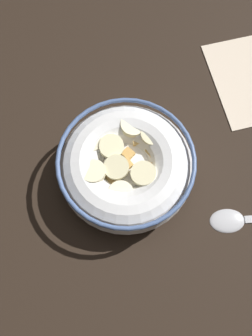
% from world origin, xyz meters
% --- Properties ---
extents(ground_plane, '(0.93, 0.93, 0.02)m').
position_xyz_m(ground_plane, '(0.00, 0.00, -0.01)').
color(ground_plane, black).
extents(cereal_bowl, '(0.18, 0.18, 0.06)m').
position_xyz_m(cereal_bowl, '(0.00, 0.00, 0.03)').
color(cereal_bowl, white).
rests_on(cereal_bowl, ground_plane).
extents(spoon, '(0.06, 0.15, 0.01)m').
position_xyz_m(spoon, '(-0.04, -0.16, 0.00)').
color(spoon, '#B7B7BC').
rests_on(spoon, ground_plane).
extents(folded_napkin, '(0.18, 0.14, 0.00)m').
position_xyz_m(folded_napkin, '(0.18, -0.16, 0.00)').
color(folded_napkin, beige).
rests_on(folded_napkin, ground_plane).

